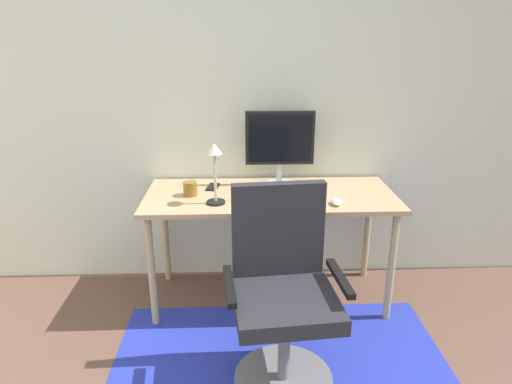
{
  "coord_description": "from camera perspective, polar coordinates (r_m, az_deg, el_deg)",
  "views": [
    {
      "loc": [
        0.27,
        -0.86,
        1.69
      ],
      "look_at": [
        0.37,
        1.55,
        0.85
      ],
      "focal_mm": 31.55,
      "sensor_mm": 36.0,
      "label": 1
    }
  ],
  "objects": [
    {
      "name": "keyboard",
      "position": [
        2.62,
        3.05,
        -1.59
      ],
      "size": [
        0.43,
        0.13,
        0.02
      ],
      "primitive_type": "cube",
      "color": "black",
      "rests_on": "desk"
    },
    {
      "name": "desk_lamp",
      "position": [
        2.6,
        -5.26,
        3.6
      ],
      "size": [
        0.11,
        0.11,
        0.36
      ],
      "color": "black",
      "rests_on": "desk"
    },
    {
      "name": "monitor",
      "position": [
        2.93,
        3.03,
        6.41
      ],
      "size": [
        0.45,
        0.18,
        0.49
      ],
      "color": "#B2B2B7",
      "rests_on": "desk"
    },
    {
      "name": "wall_back",
      "position": [
        3.09,
        -7.42,
        11.92
      ],
      "size": [
        6.0,
        0.1,
        2.6
      ],
      "primitive_type": "cube",
      "color": "silver",
      "rests_on": "ground"
    },
    {
      "name": "desk",
      "position": [
        2.85,
        1.82,
        -1.57
      ],
      "size": [
        1.56,
        0.66,
        0.75
      ],
      "color": "tan",
      "rests_on": "ground"
    },
    {
      "name": "office_chair",
      "position": [
        2.28,
        3.39,
        -13.91
      ],
      "size": [
        0.6,
        0.53,
        1.01
      ],
      "rotation": [
        0.0,
        0.0,
        0.09
      ],
      "color": "slate",
      "rests_on": "ground"
    },
    {
      "name": "area_rug",
      "position": [
        2.58,
        3.23,
        -21.59
      ],
      "size": [
        1.82,
        1.2,
        0.01
      ],
      "primitive_type": "cube",
      "color": "#23309F",
      "rests_on": "ground"
    },
    {
      "name": "coffee_cup",
      "position": [
        2.81,
        -8.35,
        0.42
      ],
      "size": [
        0.08,
        0.08,
        0.09
      ],
      "primitive_type": "cylinder",
      "color": "brown",
      "rests_on": "desk"
    },
    {
      "name": "cell_phone",
      "position": [
        2.95,
        -5.49,
        0.65
      ],
      "size": [
        0.09,
        0.15,
        0.01
      ],
      "primitive_type": "cube",
      "rotation": [
        0.0,
        0.0,
        -0.17
      ],
      "color": "black",
      "rests_on": "desk"
    },
    {
      "name": "computer_mouse",
      "position": [
        2.68,
        10.13,
        -1.23
      ],
      "size": [
        0.06,
        0.1,
        0.03
      ],
      "primitive_type": "ellipsoid",
      "color": "white",
      "rests_on": "desk"
    }
  ]
}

